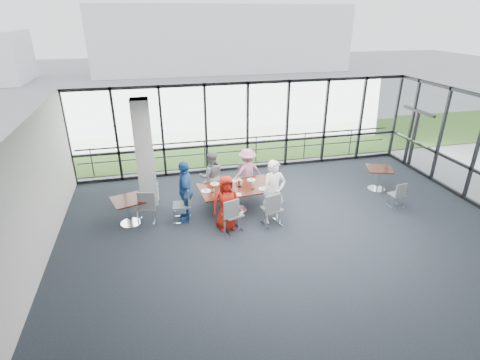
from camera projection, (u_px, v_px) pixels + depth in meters
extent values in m
cube|color=#1E232A|center=(296.00, 241.00, 9.60)|extent=(12.00, 10.00, 0.02)
cube|color=silver|center=(305.00, 119.00, 8.28)|extent=(12.00, 10.00, 0.04)
cube|color=silver|center=(26.00, 213.00, 7.66)|extent=(0.10, 10.00, 3.20)
cube|color=silver|center=(456.00, 353.00, 4.50)|extent=(12.00, 0.10, 3.20)
cube|color=white|center=(247.00, 127.00, 13.37)|extent=(12.00, 0.10, 3.20)
cube|color=black|center=(413.00, 140.00, 13.77)|extent=(0.12, 1.60, 2.10)
cube|color=silver|center=(145.00, 154.00, 10.83)|extent=(0.50, 0.50, 3.20)
cube|color=gray|center=(222.00, 131.00, 18.47)|extent=(80.00, 70.00, 0.02)
cube|color=#315120|center=(230.00, 143.00, 16.68)|extent=(80.00, 5.00, 0.01)
cube|color=white|center=(219.00, 37.00, 37.58)|extent=(24.00, 10.00, 6.00)
cylinder|color=#2D2D33|center=(243.00, 150.00, 14.35)|extent=(12.00, 0.06, 0.06)
cube|color=#331109|center=(238.00, 188.00, 10.78)|extent=(2.29, 1.40, 0.04)
cylinder|color=silver|center=(238.00, 199.00, 10.94)|extent=(0.12, 0.12, 0.71)
cylinder|color=silver|center=(238.00, 209.00, 11.08)|extent=(0.56, 0.56, 0.03)
cube|color=#331109|center=(128.00, 200.00, 10.07)|extent=(1.02, 1.02, 0.04)
cylinder|color=silver|center=(130.00, 212.00, 10.22)|extent=(0.12, 0.12, 0.71)
cube|color=#331109|center=(379.00, 169.00, 12.07)|extent=(0.97, 0.97, 0.04)
cylinder|color=silver|center=(378.00, 179.00, 12.22)|extent=(0.12, 0.12, 0.71)
imported|color=#B11D10|center=(226.00, 203.00, 9.84)|extent=(0.77, 0.51, 1.53)
imported|color=white|center=(274.00, 192.00, 10.11)|extent=(0.70, 0.54, 1.81)
imported|color=slate|center=(211.00, 176.00, 11.38)|extent=(0.77, 0.48, 1.58)
imported|color=#D07E96|center=(247.00, 172.00, 11.77)|extent=(1.07, 0.73, 1.52)
imported|color=#2659A1|center=(185.00, 191.00, 10.25)|extent=(0.70, 1.10, 1.75)
cylinder|color=white|center=(223.00, 195.00, 10.26)|extent=(0.25, 0.25, 0.01)
cylinder|color=white|center=(263.00, 189.00, 10.64)|extent=(0.25, 0.25, 0.01)
cylinder|color=white|center=(215.00, 184.00, 10.95)|extent=(0.27, 0.27, 0.01)
cylinder|color=white|center=(251.00, 180.00, 11.21)|extent=(0.26, 0.26, 0.01)
cylinder|color=white|center=(206.00, 191.00, 10.51)|extent=(0.27, 0.27, 0.01)
cylinder|color=white|center=(231.00, 191.00, 10.36)|extent=(0.08, 0.08, 0.15)
cylinder|color=white|center=(252.00, 187.00, 10.62)|extent=(0.07, 0.07, 0.14)
cylinder|color=white|center=(237.00, 181.00, 11.01)|extent=(0.07, 0.07, 0.14)
cylinder|color=white|center=(213.00, 190.00, 10.42)|extent=(0.07, 0.07, 0.14)
cube|color=silver|center=(236.00, 195.00, 10.32)|extent=(0.33, 0.25, 0.00)
cube|color=silver|center=(273.00, 187.00, 10.76)|extent=(0.36, 0.28, 0.00)
cube|color=silver|center=(236.00, 180.00, 11.20)|extent=(0.37, 0.31, 0.00)
cube|color=black|center=(239.00, 186.00, 10.77)|extent=(0.10, 0.07, 0.04)
cylinder|color=maroon|center=(239.00, 184.00, 10.74)|extent=(0.06, 0.06, 0.18)
cylinder|color=#236D34|center=(239.00, 183.00, 10.75)|extent=(0.05, 0.05, 0.20)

